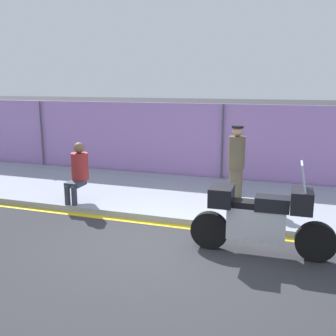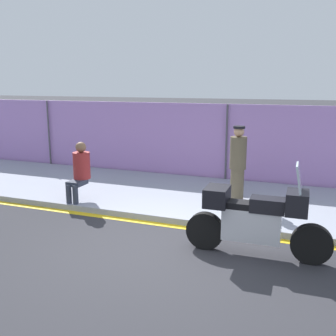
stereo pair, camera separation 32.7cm
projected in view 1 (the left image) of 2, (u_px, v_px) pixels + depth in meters
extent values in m
plane|color=#2D2D33|center=(166.00, 250.00, 6.42)|extent=(120.00, 120.00, 0.00)
cube|color=#8E93A3|center=(207.00, 198.00, 9.12)|extent=(42.37, 3.48, 0.13)
cube|color=gold|center=(185.00, 227.00, 7.43)|extent=(42.37, 0.18, 0.01)
cube|color=#AD7FC6|center=(223.00, 144.00, 10.60)|extent=(40.25, 0.08, 2.13)
cylinder|color=#4C4C51|center=(42.00, 135.00, 12.27)|extent=(0.05, 0.05, 2.13)
cylinder|color=#4C4C51|center=(222.00, 144.00, 10.50)|extent=(0.05, 0.05, 2.13)
cylinder|color=black|center=(316.00, 242.00, 5.98)|extent=(0.62, 0.16, 0.62)
cylinder|color=black|center=(210.00, 230.00, 6.45)|extent=(0.62, 0.16, 0.62)
cube|color=silver|center=(256.00, 223.00, 6.20)|extent=(0.91, 0.30, 0.52)
cube|color=black|center=(272.00, 204.00, 6.06)|extent=(0.53, 0.32, 0.22)
cube|color=black|center=(251.00, 204.00, 6.16)|extent=(0.61, 0.29, 0.10)
cube|color=black|center=(302.00, 201.00, 5.92)|extent=(0.33, 0.48, 0.34)
cube|color=silver|center=(304.00, 177.00, 5.84)|extent=(0.12, 0.42, 0.42)
cube|color=black|center=(222.00, 196.00, 6.27)|extent=(0.37, 0.51, 0.30)
cylinder|color=brown|center=(236.00, 184.00, 8.74)|extent=(0.30, 0.30, 0.71)
cylinder|color=brown|center=(237.00, 152.00, 8.59)|extent=(0.36, 0.36, 0.71)
sphere|color=tan|center=(238.00, 131.00, 8.49)|extent=(0.22, 0.22, 0.22)
cylinder|color=black|center=(238.00, 127.00, 8.47)|extent=(0.26, 0.26, 0.05)
cylinder|color=#2D3342|center=(67.00, 195.00, 8.37)|extent=(0.12, 0.12, 0.42)
cylinder|color=#2D3342|center=(74.00, 196.00, 8.32)|extent=(0.12, 0.12, 0.42)
cube|color=#2D3342|center=(76.00, 184.00, 8.49)|extent=(0.32, 0.42, 0.10)
cylinder|color=maroon|center=(80.00, 166.00, 8.61)|extent=(0.37, 0.37, 0.59)
sphere|color=brown|center=(79.00, 148.00, 8.52)|extent=(0.23, 0.23, 0.23)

